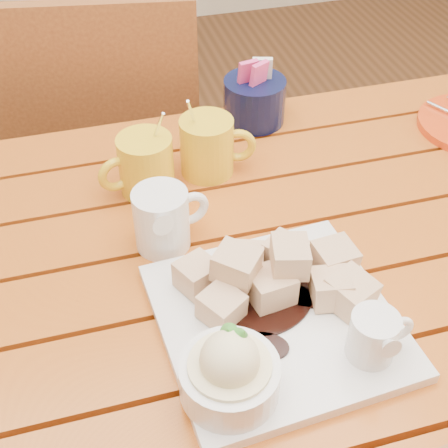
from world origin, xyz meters
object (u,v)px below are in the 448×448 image
object	(u,v)px
table	(222,321)
chair_far	(103,157)
dessert_plate	(270,321)
coffee_mug_left	(144,164)
coffee_mug_right	(209,146)

from	to	relation	value
table	chair_far	distance (m)	0.66
dessert_plate	chair_far	size ratio (longest dim) A/B	0.32
dessert_plate	coffee_mug_left	size ratio (longest dim) A/B	2.12
coffee_mug_left	chair_far	xyz separation A→B (m)	(-0.04, 0.44, -0.28)
table	coffee_mug_right	world-z (taller)	coffee_mug_right
coffee_mug_left	chair_far	world-z (taller)	chair_far
coffee_mug_left	table	bearing A→B (deg)	-85.80
coffee_mug_right	chair_far	xyz separation A→B (m)	(-0.14, 0.42, -0.28)
dessert_plate	coffee_mug_left	distance (m)	0.33
dessert_plate	coffee_mug_left	bearing A→B (deg)	105.42
table	coffee_mug_right	bearing A→B (deg)	79.84
table	coffee_mug_left	distance (m)	0.26
dessert_plate	coffee_mug_right	xyz separation A→B (m)	(0.02, 0.34, 0.02)
dessert_plate	table	bearing A→B (deg)	100.37
table	coffee_mug_right	size ratio (longest dim) A/B	8.60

